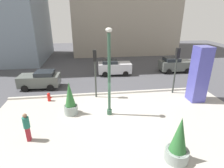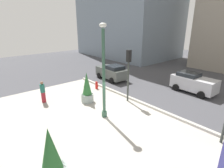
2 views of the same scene
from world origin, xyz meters
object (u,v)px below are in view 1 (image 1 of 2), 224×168
at_px(potted_plant_mid_plaza, 70,101).
at_px(car_curb_east, 175,65).
at_px(art_pillar_blue, 199,75).
at_px(car_curb_west, 40,80).
at_px(potted_plant_near_left, 178,143).
at_px(traffic_light_far_side, 95,66).
at_px(pedestrian_crossing, 27,126).
at_px(car_far_lane, 114,67).
at_px(fire_hydrant, 49,97).
at_px(lamp_post, 109,76).
at_px(traffic_light_corner, 176,63).

bearing_deg(potted_plant_mid_plaza, car_curb_east, 35.71).
height_order(art_pillar_blue, car_curb_west, art_pillar_blue).
distance_m(potted_plant_near_left, traffic_light_far_side, 8.84).
bearing_deg(potted_plant_mid_plaza, art_pillar_blue, 5.02).
height_order(car_curb_west, pedestrian_crossing, pedestrian_crossing).
bearing_deg(potted_plant_near_left, car_far_lane, 94.74).
bearing_deg(traffic_light_far_side, fire_hydrant, -176.19).
bearing_deg(car_curb_west, potted_plant_near_left, -50.27).
bearing_deg(traffic_light_far_side, car_curb_east, 30.99).
relative_size(car_curb_west, car_far_lane, 0.99).
xyz_separation_m(art_pillar_blue, car_far_lane, (-5.83, 7.69, -1.38)).
bearing_deg(pedestrian_crossing, lamp_post, 24.48).
distance_m(potted_plant_near_left, potted_plant_mid_plaza, 7.67).
distance_m(lamp_post, potted_plant_mid_plaza, 3.39).
height_order(traffic_light_corner, car_curb_west, traffic_light_corner).
height_order(art_pillar_blue, car_curb_east, art_pillar_blue).
distance_m(art_pillar_blue, car_curb_east, 8.13).
xyz_separation_m(lamp_post, art_pillar_blue, (7.49, 1.35, -0.69)).
xyz_separation_m(potted_plant_near_left, fire_hydrant, (-7.57, 7.61, -0.67)).
xyz_separation_m(art_pillar_blue, traffic_light_far_side, (-8.30, 1.71, 0.54)).
bearing_deg(traffic_light_far_side, traffic_light_corner, -0.33).
distance_m(traffic_light_corner, car_curb_east, 7.11).
relative_size(fire_hydrant, car_curb_west, 0.19).
xyz_separation_m(car_curb_east, pedestrian_crossing, (-14.29, -11.41, 0.09)).
xyz_separation_m(car_curb_west, car_curb_east, (15.43, 3.25, 0.05)).
distance_m(traffic_light_far_side, pedestrian_crossing, 7.00).
bearing_deg(art_pillar_blue, lamp_post, -169.76).
bearing_deg(traffic_light_far_side, art_pillar_blue, -11.64).
distance_m(lamp_post, traffic_light_far_side, 3.17).
relative_size(traffic_light_corner, car_curb_west, 1.07).
distance_m(car_curb_east, pedestrian_crossing, 18.29).
bearing_deg(traffic_light_far_side, lamp_post, -75.18).
height_order(art_pillar_blue, fire_hydrant, art_pillar_blue).
height_order(potted_plant_near_left, car_far_lane, potted_plant_near_left).
distance_m(fire_hydrant, car_far_lane, 8.97).
bearing_deg(lamp_post, traffic_light_far_side, 104.82).
bearing_deg(pedestrian_crossing, art_pillar_blue, 16.18).
distance_m(art_pillar_blue, potted_plant_mid_plaza, 10.37).
xyz_separation_m(potted_plant_mid_plaza, car_curb_west, (-3.33, 5.45, -0.21)).
height_order(traffic_light_corner, car_curb_east, traffic_light_corner).
xyz_separation_m(fire_hydrant, car_far_lane, (6.42, 6.24, 0.53)).
relative_size(potted_plant_mid_plaza, car_curb_east, 0.64).
bearing_deg(car_curb_west, car_far_lane, 22.04).
bearing_deg(car_curb_east, fire_hydrant, -155.73).
xyz_separation_m(lamp_post, car_curb_east, (9.33, 9.15, -2.06)).
bearing_deg(traffic_light_far_side, potted_plant_mid_plaza, -126.93).
xyz_separation_m(lamp_post, potted_plant_mid_plaza, (-2.77, 0.45, -1.90)).
relative_size(fire_hydrant, car_far_lane, 0.19).
bearing_deg(lamp_post, pedestrian_crossing, -155.52).
xyz_separation_m(potted_plant_near_left, traffic_light_corner, (3.47, 7.83, 1.77)).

